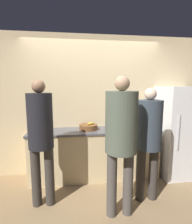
{
  "coord_description": "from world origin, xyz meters",
  "views": [
    {
      "loc": [
        -0.39,
        -2.71,
        1.68
      ],
      "look_at": [
        0.0,
        0.13,
        1.24
      ],
      "focal_mm": 28.0,
      "sensor_mm": 36.0,
      "label": 1
    }
  ],
  "objects_px": {
    "refrigerator": "(177,131)",
    "person_center": "(121,133)",
    "person_left": "(41,134)",
    "person_right": "(149,135)",
    "fruit_bowl": "(88,127)",
    "bottle_green": "(133,124)",
    "cup_blue": "(47,126)",
    "utensil_crock": "(146,124)"
  },
  "relations": [
    {
      "from": "person_right",
      "to": "fruit_bowl",
      "type": "distance_m",
      "value": 1.11
    },
    {
      "from": "bottle_green",
      "to": "cup_blue",
      "type": "distance_m",
      "value": 1.59
    },
    {
      "from": "person_left",
      "to": "cup_blue",
      "type": "distance_m",
      "value": 0.85
    },
    {
      "from": "person_center",
      "to": "bottle_green",
      "type": "bearing_deg",
      "value": 63.21
    },
    {
      "from": "bottle_green",
      "to": "cup_blue",
      "type": "relative_size",
      "value": 2.09
    },
    {
      "from": "fruit_bowl",
      "to": "utensil_crock",
      "type": "height_order",
      "value": "utensil_crock"
    },
    {
      "from": "bottle_green",
      "to": "fruit_bowl",
      "type": "bearing_deg",
      "value": 179.85
    },
    {
      "from": "person_left",
      "to": "cup_blue",
      "type": "bearing_deg",
      "value": 92.91
    },
    {
      "from": "refrigerator",
      "to": "fruit_bowl",
      "type": "xyz_separation_m",
      "value": [
        -1.66,
        0.11,
        0.11
      ]
    },
    {
      "from": "utensil_crock",
      "to": "fruit_bowl",
      "type": "bearing_deg",
      "value": -178.21
    },
    {
      "from": "person_left",
      "to": "fruit_bowl",
      "type": "bearing_deg",
      "value": 44.79
    },
    {
      "from": "refrigerator",
      "to": "person_center",
      "type": "xyz_separation_m",
      "value": [
        -1.35,
        -0.93,
        0.27
      ]
    },
    {
      "from": "person_left",
      "to": "person_right",
      "type": "distance_m",
      "value": 1.49
    },
    {
      "from": "utensil_crock",
      "to": "bottle_green",
      "type": "distance_m",
      "value": 0.29
    },
    {
      "from": "person_right",
      "to": "utensil_crock",
      "type": "xyz_separation_m",
      "value": [
        0.33,
        0.82,
        -0.03
      ]
    },
    {
      "from": "refrigerator",
      "to": "cup_blue",
      "type": "height_order",
      "value": "refrigerator"
    },
    {
      "from": "refrigerator",
      "to": "utensil_crock",
      "type": "distance_m",
      "value": 0.58
    },
    {
      "from": "fruit_bowl",
      "to": "utensil_crock",
      "type": "bearing_deg",
      "value": 1.79
    },
    {
      "from": "bottle_green",
      "to": "cup_blue",
      "type": "bearing_deg",
      "value": 174.76
    },
    {
      "from": "refrigerator",
      "to": "person_right",
      "type": "distance_m",
      "value": 1.12
    },
    {
      "from": "person_right",
      "to": "bottle_green",
      "type": "relative_size",
      "value": 7.81
    },
    {
      "from": "person_right",
      "to": "cup_blue",
      "type": "bearing_deg",
      "value": 148.73
    },
    {
      "from": "person_center",
      "to": "utensil_crock",
      "type": "bearing_deg",
      "value": 53.04
    },
    {
      "from": "refrigerator",
      "to": "bottle_green",
      "type": "relative_size",
      "value": 7.89
    },
    {
      "from": "person_center",
      "to": "person_left",
      "type": "bearing_deg",
      "value": 161.72
    },
    {
      "from": "fruit_bowl",
      "to": "cup_blue",
      "type": "xyz_separation_m",
      "value": [
        -0.75,
        0.14,
        0.0
      ]
    },
    {
      "from": "fruit_bowl",
      "to": "refrigerator",
      "type": "bearing_deg",
      "value": -3.92
    },
    {
      "from": "person_right",
      "to": "person_left",
      "type": "bearing_deg",
      "value": 176.75
    },
    {
      "from": "fruit_bowl",
      "to": "person_right",
      "type": "bearing_deg",
      "value": -45.27
    },
    {
      "from": "refrigerator",
      "to": "fruit_bowl",
      "type": "relative_size",
      "value": 5.09
    },
    {
      "from": "person_left",
      "to": "person_center",
      "type": "relative_size",
      "value": 0.98
    },
    {
      "from": "refrigerator",
      "to": "cup_blue",
      "type": "bearing_deg",
      "value": 173.93
    },
    {
      "from": "person_center",
      "to": "refrigerator",
      "type": "bearing_deg",
      "value": 34.42
    },
    {
      "from": "bottle_green",
      "to": "person_left",
      "type": "bearing_deg",
      "value": -155.46
    },
    {
      "from": "person_center",
      "to": "fruit_bowl",
      "type": "height_order",
      "value": "person_center"
    },
    {
      "from": "refrigerator",
      "to": "utensil_crock",
      "type": "bearing_deg",
      "value": 164.75
    },
    {
      "from": "refrigerator",
      "to": "person_center",
      "type": "relative_size",
      "value": 0.93
    },
    {
      "from": "utensil_crock",
      "to": "cup_blue",
      "type": "height_order",
      "value": "utensil_crock"
    },
    {
      "from": "refrigerator",
      "to": "person_left",
      "type": "bearing_deg",
      "value": -165.97
    },
    {
      "from": "person_left",
      "to": "utensil_crock",
      "type": "xyz_separation_m",
      "value": [
        1.82,
        0.74,
        -0.08
      ]
    },
    {
      "from": "person_right",
      "to": "bottle_green",
      "type": "distance_m",
      "value": 0.79
    },
    {
      "from": "person_center",
      "to": "cup_blue",
      "type": "bearing_deg",
      "value": 131.81
    }
  ]
}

